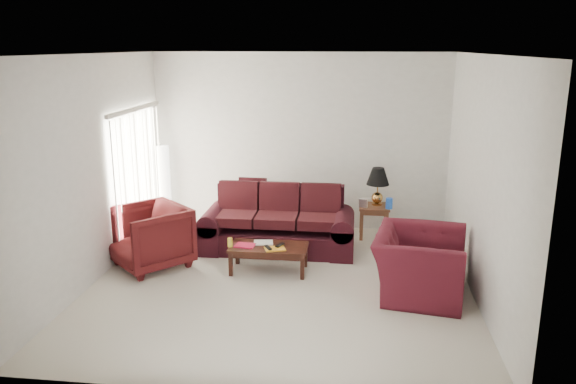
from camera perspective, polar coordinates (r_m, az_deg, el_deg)
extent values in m
plane|color=beige|center=(7.65, -0.78, -9.26)|extent=(5.00, 5.00, 0.00)
cube|color=silver|center=(9.11, -14.94, 1.36)|extent=(0.10, 2.00, 2.16)
cube|color=black|center=(9.33, -3.64, 0.09)|extent=(0.46, 0.24, 0.47)
cube|color=white|center=(9.23, 7.67, -1.11)|extent=(0.15, 0.10, 0.14)
cylinder|color=blue|center=(9.21, 10.24, -1.15)|extent=(0.12, 0.12, 0.18)
cube|color=silver|center=(9.47, 7.96, -0.67)|extent=(0.13, 0.16, 0.05)
imported|color=#420F11|center=(8.28, -13.88, -4.45)|extent=(1.38, 1.38, 0.90)
imported|color=#451019|center=(7.38, 13.18, -7.13)|extent=(1.30, 1.43, 0.82)
cube|color=#B01132|center=(7.91, -4.38, -5.44)|extent=(0.30, 0.24, 0.02)
cube|color=silver|center=(8.01, -2.52, -5.15)|extent=(0.30, 0.24, 0.02)
cube|color=#C68117|center=(7.77, -1.34, -5.78)|extent=(0.33, 0.29, 0.02)
cube|color=black|center=(7.75, -2.02, -5.66)|extent=(0.13, 0.17, 0.02)
cube|color=black|center=(7.85, -0.82, -5.39)|extent=(0.12, 0.18, 0.02)
cylinder|color=yellow|center=(7.89, -5.91, -5.11)|extent=(0.10, 0.10, 0.12)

